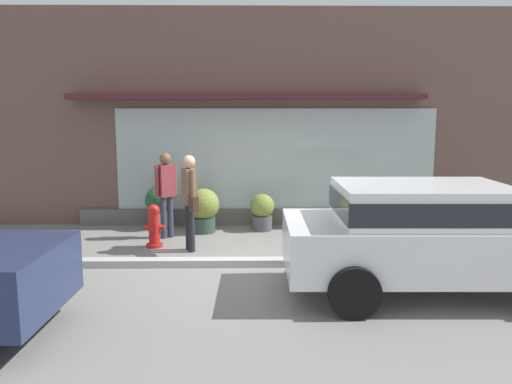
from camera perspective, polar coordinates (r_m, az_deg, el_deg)
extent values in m
plane|color=gray|center=(8.82, -1.00, -7.73)|extent=(60.00, 60.00, 0.00)
cube|color=#B2B2AD|center=(8.61, -1.01, -7.73)|extent=(14.00, 0.24, 0.12)
cube|color=brown|center=(11.65, -1.00, 8.15)|extent=(14.00, 0.36, 4.75)
cube|color=#ADBCB7|center=(11.52, 2.23, 3.31)|extent=(7.05, 0.03, 2.36)
cube|color=#4C1E23|center=(11.31, -1.01, 10.46)|extent=(7.65, 0.56, 0.12)
cube|color=#605E59|center=(11.67, -0.98, -2.70)|extent=(7.45, 0.20, 0.36)
cylinder|color=red|center=(9.96, -11.10, -5.77)|extent=(0.31, 0.31, 0.06)
cylinder|color=red|center=(9.88, -11.15, -4.00)|extent=(0.21, 0.21, 0.57)
sphere|color=red|center=(9.81, -11.21, -2.01)|extent=(0.23, 0.23, 0.23)
cylinder|color=red|center=(9.90, -11.97, -3.83)|extent=(0.10, 0.09, 0.09)
cylinder|color=red|center=(9.85, -10.34, -3.85)|extent=(0.10, 0.09, 0.09)
cylinder|color=red|center=(9.74, -11.31, -4.02)|extent=(0.09, 0.10, 0.09)
cylinder|color=#232328|center=(9.41, -7.11, -4.01)|extent=(0.12, 0.12, 0.86)
cylinder|color=#232328|center=(9.56, -7.42, -3.82)|extent=(0.12, 0.12, 0.86)
cube|color=brown|center=(9.35, -7.36, 0.60)|extent=(0.31, 0.36, 0.65)
sphere|color=tan|center=(9.30, -7.41, 3.32)|extent=(0.23, 0.23, 0.23)
cylinder|color=brown|center=(9.16, -6.96, 0.54)|extent=(0.08, 0.08, 0.61)
cylinder|color=brown|center=(9.54, -7.74, 0.85)|extent=(0.08, 0.08, 0.61)
cube|color=#472D1E|center=(9.12, -6.86, -1.34)|extent=(0.19, 0.26, 0.28)
cylinder|color=#333847|center=(10.57, -9.41, -2.69)|extent=(0.12, 0.12, 0.84)
cylinder|color=#333847|center=(10.50, -10.16, -2.79)|extent=(0.12, 0.12, 0.84)
cube|color=#8E333D|center=(10.42, -9.89, 1.24)|extent=(0.35, 0.33, 0.63)
sphere|color=brown|center=(10.37, -9.95, 3.63)|extent=(0.23, 0.23, 0.23)
cylinder|color=#8E333D|center=(10.51, -8.94, 1.41)|extent=(0.08, 0.08, 0.60)
cylinder|color=#8E333D|center=(10.33, -10.86, 1.23)|extent=(0.08, 0.08, 0.60)
cube|color=white|center=(7.64, 19.11, -5.57)|extent=(4.18, 1.88, 0.70)
cube|color=white|center=(7.45, 17.83, -1.27)|extent=(2.31, 1.70, 0.55)
cube|color=#1E2328|center=(7.45, 17.83, -1.27)|extent=(2.35, 1.72, 0.30)
cylinder|color=black|center=(9.03, 24.85, -6.00)|extent=(0.66, 0.19, 0.66)
cylinder|color=black|center=(8.30, 8.40, -6.54)|extent=(0.66, 0.19, 0.66)
cylinder|color=black|center=(6.55, 10.77, -10.82)|extent=(0.66, 0.19, 0.66)
cylinder|color=black|center=(7.37, -24.21, -9.35)|extent=(0.63, 0.20, 0.63)
cylinder|color=#B7B2A3|center=(11.41, -10.60, -3.04)|extent=(0.41, 0.41, 0.39)
sphere|color=#23562D|center=(11.32, -10.67, -0.86)|extent=(0.58, 0.58, 0.58)
cylinder|color=#4C4C51|center=(11.09, 0.68, -3.43)|extent=(0.43, 0.43, 0.31)
sphere|color=olive|center=(11.02, 0.68, -1.53)|extent=(0.52, 0.52, 0.52)
cylinder|color=#B7B2A3|center=(12.12, 22.22, -3.03)|extent=(0.47, 0.47, 0.32)
cone|color=olive|center=(12.02, 22.38, -0.35)|extent=(0.42, 0.42, 0.83)
cylinder|color=#33473D|center=(10.95, -5.76, -3.62)|extent=(0.48, 0.48, 0.32)
sphere|color=olive|center=(10.87, -5.79, -1.35)|extent=(0.66, 0.66, 0.66)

